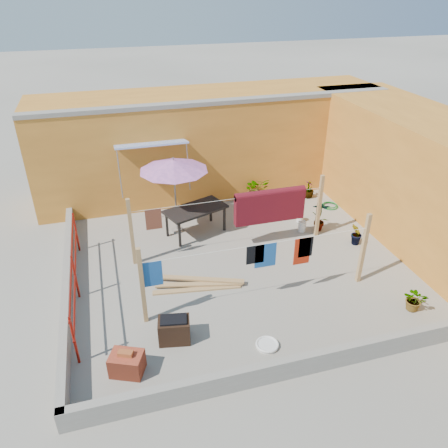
% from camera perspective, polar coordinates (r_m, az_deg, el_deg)
% --- Properties ---
extents(ground, '(80.00, 80.00, 0.00)m').
position_cam_1_polar(ground, '(10.98, 2.00, -5.35)').
color(ground, '#9E998E').
rests_on(ground, ground).
extents(wall_back, '(11.00, 3.27, 3.21)m').
position_cam_1_polar(wall_back, '(14.43, -1.74, 10.68)').
color(wall_back, orange).
rests_on(wall_back, ground).
extents(wall_right, '(2.40, 9.00, 3.20)m').
position_cam_1_polar(wall_right, '(12.64, 25.30, 4.88)').
color(wall_right, orange).
rests_on(wall_right, ground).
extents(parapet_front, '(8.30, 0.16, 0.44)m').
position_cam_1_polar(parapet_front, '(8.34, 9.91, -17.68)').
color(parapet_front, gray).
rests_on(parapet_front, ground).
extents(parapet_left, '(0.16, 7.30, 0.44)m').
position_cam_1_polar(parapet_left, '(10.55, -19.78, -7.55)').
color(parapet_left, gray).
rests_on(parapet_left, ground).
extents(red_railing, '(0.05, 4.20, 1.10)m').
position_cam_1_polar(red_railing, '(10.08, -18.99, -5.78)').
color(red_railing, maroon).
rests_on(red_railing, ground).
extents(clothesline_rig, '(5.09, 2.35, 1.80)m').
position_cam_1_polar(clothesline_rig, '(11.10, 5.31, 1.41)').
color(clothesline_rig, tan).
rests_on(clothesline_rig, ground).
extents(patio_umbrella, '(2.08, 2.08, 2.20)m').
position_cam_1_polar(patio_umbrella, '(11.59, -6.61, 7.58)').
color(patio_umbrella, gray).
rests_on(patio_umbrella, ground).
extents(outdoor_table, '(1.86, 1.37, 0.78)m').
position_cam_1_polar(outdoor_table, '(11.97, -3.73, 1.75)').
color(outdoor_table, black).
rests_on(outdoor_table, ground).
extents(brick_stack, '(0.70, 0.62, 0.51)m').
position_cam_1_polar(brick_stack, '(8.44, -12.56, -17.34)').
color(brick_stack, '#A83E26').
rests_on(brick_stack, ground).
extents(lumber_pile, '(2.14, 0.89, 0.13)m').
position_cam_1_polar(lumber_pile, '(10.25, -3.28, -7.85)').
color(lumber_pile, tan).
rests_on(lumber_pile, ground).
extents(brazier, '(0.68, 0.51, 0.55)m').
position_cam_1_polar(brazier, '(8.84, -6.52, -13.56)').
color(brazier, black).
rests_on(brazier, ground).
extents(white_basin, '(0.46, 0.46, 0.08)m').
position_cam_1_polar(white_basin, '(8.86, 5.66, -15.43)').
color(white_basin, silver).
rests_on(white_basin, ground).
extents(water_jug_a, '(0.20, 0.20, 0.32)m').
position_cam_1_polar(water_jug_a, '(12.99, 9.90, 0.87)').
color(water_jug_a, silver).
rests_on(water_jug_a, ground).
extents(water_jug_b, '(0.22, 0.22, 0.34)m').
position_cam_1_polar(water_jug_b, '(12.51, 10.15, -0.28)').
color(water_jug_b, silver).
rests_on(water_jug_b, ground).
extents(green_hose, '(0.53, 0.53, 0.08)m').
position_cam_1_polar(green_hose, '(14.09, 13.65, 2.36)').
color(green_hose, '#187025').
rests_on(green_hose, ground).
extents(plant_back_a, '(0.78, 0.68, 0.84)m').
position_cam_1_polar(plant_back_a, '(13.85, 4.25, 4.46)').
color(plant_back_a, '#26601B').
rests_on(plant_back_a, ground).
extents(plant_back_b, '(0.41, 0.41, 0.59)m').
position_cam_1_polar(plant_back_b, '(14.43, 11.03, 4.50)').
color(plant_back_b, '#26601B').
rests_on(plant_back_b, ground).
extents(plant_right_a, '(0.58, 0.50, 0.92)m').
position_cam_1_polar(plant_right_a, '(12.50, 12.47, 1.05)').
color(plant_right_a, '#26601B').
rests_on(plant_right_a, ground).
extents(plant_right_b, '(0.42, 0.45, 0.64)m').
position_cam_1_polar(plant_right_b, '(12.13, 16.93, -1.29)').
color(plant_right_b, '#26601B').
rests_on(plant_right_b, ground).
extents(plant_right_c, '(0.65, 0.64, 0.55)m').
position_cam_1_polar(plant_right_c, '(10.32, 23.68, -9.02)').
color(plant_right_c, '#26601B').
rests_on(plant_right_c, ground).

